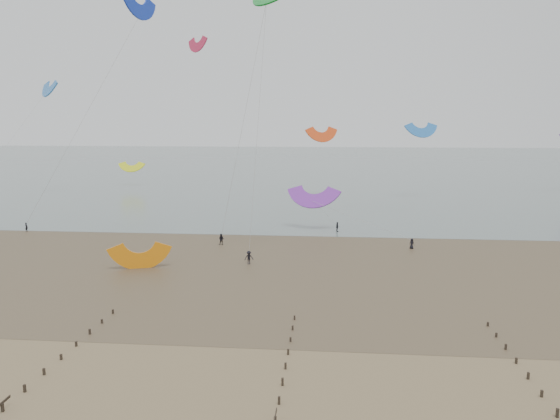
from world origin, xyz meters
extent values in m
plane|color=brown|center=(0.00, 0.00, 0.00)|extent=(500.00, 500.00, 0.00)
plane|color=#475654|center=(0.00, 200.00, 0.03)|extent=(500.00, 500.00, 0.00)
plane|color=#473A28|center=(0.00, 35.00, 0.01)|extent=(500.00, 500.00, 0.00)
ellipsoid|color=slate|center=(-18.00, 22.00, 0.01)|extent=(23.60, 14.36, 0.01)
ellipsoid|color=slate|center=(12.00, 38.00, 0.01)|extent=(33.64, 18.32, 0.01)
ellipsoid|color=slate|center=(-40.00, 40.00, 0.01)|extent=(26.95, 14.22, 0.01)
cube|color=black|center=(-14.00, -6.42, 0.28)|extent=(0.16, 0.16, 0.65)
cube|color=black|center=(-14.00, -3.79, 0.26)|extent=(0.16, 0.16, 0.62)
cube|color=black|center=(-14.00, -1.16, 0.25)|extent=(0.16, 0.16, 0.59)
cube|color=black|center=(-14.00, 1.47, 0.23)|extent=(0.16, 0.16, 0.57)
cube|color=black|center=(-14.00, 4.11, 0.22)|extent=(0.16, 0.16, 0.54)
cube|color=black|center=(-14.00, 6.74, 0.20)|extent=(0.16, 0.16, 0.51)
cube|color=black|center=(-14.00, 9.37, 0.19)|extent=(0.16, 0.16, 0.48)
cube|color=black|center=(-14.00, 12.00, 0.17)|extent=(0.16, 0.16, 0.45)
cube|color=black|center=(4.00, -3.79, 0.26)|extent=(0.16, 0.16, 0.62)
cube|color=black|center=(4.00, -1.16, 0.25)|extent=(0.16, 0.16, 0.59)
cube|color=black|center=(4.00, 1.47, 0.23)|extent=(0.16, 0.16, 0.57)
cube|color=black|center=(4.00, 4.11, 0.22)|extent=(0.16, 0.16, 0.54)
cube|color=black|center=(4.00, 6.74, 0.20)|extent=(0.16, 0.16, 0.51)
cube|color=black|center=(4.00, 9.37, 0.19)|extent=(0.16, 0.16, 0.48)
cube|color=black|center=(4.00, 12.00, 0.17)|extent=(0.16, 0.16, 0.45)
cube|color=black|center=(22.00, -3.79, 0.26)|extent=(0.16, 0.16, 0.62)
cube|color=black|center=(22.00, -1.16, 0.25)|extent=(0.16, 0.16, 0.59)
cube|color=black|center=(22.00, 1.47, 0.23)|extent=(0.16, 0.16, 0.57)
cube|color=black|center=(22.00, 4.11, 0.22)|extent=(0.16, 0.16, 0.54)
cube|color=black|center=(22.00, 6.74, 0.20)|extent=(0.16, 0.16, 0.51)
cube|color=black|center=(22.00, 9.37, 0.19)|extent=(0.16, 0.16, 0.48)
cube|color=black|center=(22.00, 12.00, 0.17)|extent=(0.16, 0.16, 0.45)
imported|color=black|center=(-44.57, 49.56, 0.79)|extent=(0.67, 0.57, 1.57)
imported|color=black|center=(-9.25, 42.69, 0.87)|extent=(0.86, 0.68, 1.73)
imported|color=black|center=(-3.37, 31.80, 0.91)|extent=(1.31, 0.96, 1.81)
imported|color=black|center=(19.44, 42.75, 0.78)|extent=(0.91, 0.85, 1.56)
imported|color=black|center=(8.55, 54.25, 0.84)|extent=(0.64, 1.06, 1.69)
camera|label=1|loc=(7.19, -37.75, 18.93)|focal=35.00mm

